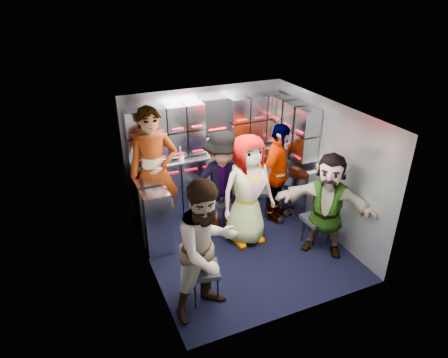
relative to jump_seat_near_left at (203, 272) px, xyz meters
name	(u,v)px	position (x,y,z in m)	size (l,w,h in m)	color
floor	(242,245)	(0.94, 0.81, -0.42)	(3.00, 3.00, 0.00)	black
wall_back	(205,148)	(0.94, 2.31, 0.63)	(2.80, 0.04, 2.10)	#999FA7
wall_left	(146,205)	(-0.46, 0.81, 0.63)	(0.04, 3.00, 2.10)	#999FA7
wall_right	(325,168)	(2.34, 0.81, 0.63)	(0.04, 3.00, 2.10)	#999FA7
ceiling	(245,113)	(0.94, 0.81, 1.68)	(2.80, 3.00, 0.02)	silver
cart_bank_back	(210,181)	(0.94, 2.10, 0.07)	(2.68, 0.38, 0.99)	#9599A4
cart_bank_left	(154,216)	(-0.25, 1.37, 0.07)	(0.38, 0.76, 0.99)	#9599A4
counter	(210,154)	(0.94, 2.10, 0.59)	(2.68, 0.42, 0.03)	#B4B6BB
locker_bank_back	(208,126)	(0.94, 2.16, 1.07)	(2.68, 0.28, 0.82)	#9599A4
locker_bank_right	(295,128)	(2.19, 1.51, 1.07)	(0.28, 1.00, 0.82)	#9599A4
right_cabinet	(293,185)	(2.19, 1.41, 0.08)	(0.28, 1.20, 1.00)	#9599A4
coffee_niche	(217,124)	(1.12, 2.22, 1.05)	(0.46, 0.16, 0.84)	black
red_latch_strip	(214,166)	(0.94, 1.90, 0.46)	(2.60, 0.02, 0.03)	#AF061A
jump_seat_near_left	(203,272)	(0.00, 0.00, 0.00)	(0.49, 0.47, 0.48)	black
jump_seat_mid_left	(218,202)	(0.84, 1.51, -0.01)	(0.52, 0.51, 0.47)	black
jump_seat_center	(242,213)	(1.07, 1.11, -0.03)	(0.47, 0.46, 0.44)	black
jump_seat_mid_right	(271,191)	(1.80, 1.48, 0.00)	(0.51, 0.50, 0.48)	black
jump_seat_near_right	(317,220)	(1.99, 0.42, -0.01)	(0.41, 0.39, 0.47)	black
attendant_standing	(154,173)	(-0.11, 1.75, 0.60)	(0.75, 0.49, 2.04)	black
attendant_arc_a	(207,250)	(0.00, -0.18, 0.46)	(0.86, 0.67, 1.77)	black
attendant_arc_b	(222,184)	(0.84, 1.33, 0.42)	(1.09, 0.63, 1.69)	black
attendant_arc_c	(248,191)	(1.07, 0.93, 0.44)	(0.85, 0.55, 1.74)	black
attendant_arc_d	(277,174)	(1.80, 1.30, 0.41)	(0.98, 0.41, 1.67)	black
attendant_arc_e	(327,205)	(1.99, 0.24, 0.36)	(1.45, 0.46, 1.57)	black
bottle_left	(180,152)	(0.41, 2.05, 0.73)	(0.07, 0.07, 0.24)	white
bottle_mid	(209,147)	(0.91, 2.05, 0.74)	(0.07, 0.07, 0.27)	white
bottle_right	(243,142)	(1.54, 2.05, 0.72)	(0.06, 0.06, 0.23)	white
cup_left	(182,157)	(0.43, 2.04, 0.66)	(0.08, 0.08, 0.10)	#CAB28F
cup_right	(276,141)	(2.19, 2.04, 0.66)	(0.08, 0.08, 0.10)	#CAB28F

